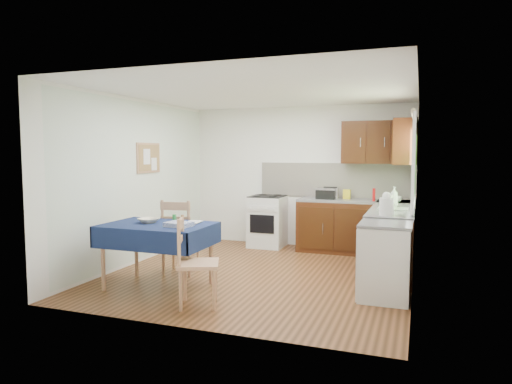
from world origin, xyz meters
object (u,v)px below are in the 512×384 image
(dining_table, at_px, (158,232))
(chair_far, at_px, (179,235))
(chair_near, at_px, (194,259))
(sandwich_press, at_px, (327,193))
(dish_rack, at_px, (393,208))
(toaster, at_px, (330,193))
(kettle, at_px, (387,205))

(dining_table, relative_size, chair_far, 1.27)
(chair_near, bearing_deg, sandwich_press, -36.77)
(sandwich_press, distance_m, dish_rack, 1.62)
(chair_far, xyz_separation_m, chair_near, (0.81, -1.13, -0.03))
(toaster, xyz_separation_m, sandwich_press, (-0.06, -0.01, -0.00))
(chair_near, relative_size, toaster, 3.65)
(toaster, bearing_deg, chair_far, -147.57)
(kettle, bearing_deg, sandwich_press, 121.79)
(chair_near, distance_m, sandwich_press, 3.40)
(kettle, bearing_deg, toaster, 120.13)
(chair_near, bearing_deg, dining_table, 35.01)
(chair_near, xyz_separation_m, kettle, (1.92, 1.49, 0.51))
(dish_rack, bearing_deg, kettle, -76.57)
(chair_near, height_order, sandwich_press, sandwich_press)
(dining_table, bearing_deg, chair_near, -11.84)
(chair_near, distance_m, dish_rack, 2.93)
(toaster, relative_size, dish_rack, 0.67)
(dining_table, relative_size, dish_rack, 3.26)
(sandwich_press, bearing_deg, kettle, -35.88)
(dining_table, distance_m, kettle, 2.87)
(chair_far, relative_size, kettle, 3.52)
(dining_table, bearing_deg, sandwich_press, 81.26)
(dish_rack, distance_m, kettle, 0.65)
(dining_table, xyz_separation_m, chair_near, (0.74, -0.47, -0.17))
(chair_far, bearing_deg, kettle, 178.74)
(dining_table, xyz_separation_m, kettle, (2.67, 1.02, 0.34))
(chair_far, height_order, chair_near, chair_far)
(chair_near, bearing_deg, chair_far, 13.01)
(sandwich_press, xyz_separation_m, kettle, (1.10, -1.78, 0.04))
(toaster, xyz_separation_m, dish_rack, (1.08, -1.15, -0.07))
(toaster, distance_m, sandwich_press, 0.06)
(sandwich_press, bearing_deg, dining_table, -96.86)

